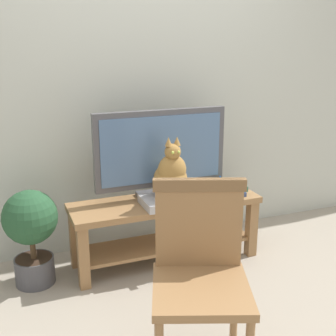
% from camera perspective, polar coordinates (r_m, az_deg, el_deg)
% --- Properties ---
extents(ground_plane, '(12.00, 12.00, 0.00)m').
position_cam_1_polar(ground_plane, '(2.95, 3.10, -16.25)').
color(ground_plane, gray).
extents(back_wall, '(7.00, 0.12, 2.80)m').
position_cam_1_polar(back_wall, '(3.42, -3.65, 13.15)').
color(back_wall, '#B7BCB2').
rests_on(back_wall, ground).
extents(tv_stand, '(1.37, 0.41, 0.48)m').
position_cam_1_polar(tv_stand, '(3.22, -0.33, -6.56)').
color(tv_stand, olive).
rests_on(tv_stand, ground).
extents(tv, '(0.98, 0.20, 0.64)m').
position_cam_1_polar(tv, '(3.14, -0.89, 2.13)').
color(tv, '#4C4C51').
rests_on(tv, tv_stand).
extents(media_box, '(0.40, 0.27, 0.06)m').
position_cam_1_polar(media_box, '(3.08, 0.31, -4.24)').
color(media_box, '#ADADB2').
rests_on(media_box, tv_stand).
extents(cat, '(0.24, 0.30, 0.43)m').
position_cam_1_polar(cat, '(3.01, 0.42, -0.94)').
color(cat, olive).
rests_on(cat, media_box).
extents(wooden_chair, '(0.59, 0.59, 0.94)m').
position_cam_1_polar(wooden_chair, '(2.18, 4.17, -12.30)').
color(wooden_chair, olive).
rests_on(wooden_chair, ground).
extents(book_stack, '(0.21, 0.18, 0.07)m').
position_cam_1_polar(book_stack, '(3.30, 8.17, -2.88)').
color(book_stack, '#33477A').
rests_on(book_stack, tv_stand).
extents(potted_plant, '(0.36, 0.36, 0.66)m').
position_cam_1_polar(potted_plant, '(3.04, -17.31, -7.62)').
color(potted_plant, '#47474C').
rests_on(potted_plant, ground).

